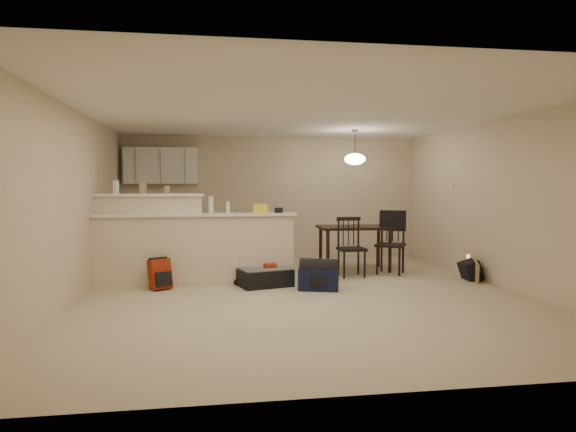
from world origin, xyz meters
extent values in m
plane|color=#C0B294|center=(0.00, 0.00, 0.00)|extent=(7.00, 7.00, 0.00)
plane|color=white|center=(0.00, 0.00, 2.50)|extent=(7.00, 7.00, 0.00)
cube|color=beige|center=(0.00, 3.50, 1.25)|extent=(6.00, 0.02, 2.50)
cube|color=beige|center=(0.00, -3.50, 1.25)|extent=(6.00, 0.02, 2.50)
cube|color=beige|center=(-3.00, 0.00, 1.25)|extent=(0.02, 7.00, 2.50)
cube|color=beige|center=(3.00, 0.00, 1.25)|extent=(0.02, 7.00, 2.50)
cube|color=beige|center=(-1.50, 0.90, 0.53)|extent=(3.00, 0.28, 1.05)
cube|color=white|center=(-1.50, 0.90, 1.07)|extent=(3.08, 0.38, 0.04)
cube|color=beige|center=(-2.20, 1.12, 0.68)|extent=(1.60, 0.24, 1.35)
cube|color=white|center=(-2.20, 1.12, 1.37)|extent=(1.68, 0.34, 0.04)
cube|color=white|center=(-2.20, 3.32, 1.90)|extent=(1.40, 0.34, 0.70)
cube|color=white|center=(-2.00, 3.19, 0.45)|extent=(1.80, 0.60, 0.90)
cube|color=beige|center=(2.98, 1.55, 1.50)|extent=(0.02, 0.12, 0.12)
cylinder|color=silver|center=(-2.69, 1.12, 1.49)|extent=(0.10, 0.10, 0.20)
cube|color=#A08352|center=(-2.28, 1.12, 1.47)|extent=(0.10, 0.07, 0.16)
cube|color=#A08352|center=(-1.92, 1.12, 1.45)|extent=(0.08, 0.06, 0.12)
cylinder|color=silver|center=(-1.26, 0.90, 1.22)|extent=(0.07, 0.07, 0.26)
cylinder|color=silver|center=(-1.00, 0.90, 1.18)|extent=(0.06, 0.06, 0.18)
cube|color=#A08352|center=(-0.51, 0.90, 1.16)|extent=(0.22, 0.18, 0.14)
cube|color=#A08352|center=(-0.22, 0.90, 1.13)|extent=(0.12, 0.10, 0.08)
cube|color=black|center=(1.27, 1.82, 0.77)|extent=(1.29, 0.89, 0.04)
cylinder|color=black|center=(0.71, 1.50, 0.37)|extent=(0.06, 0.06, 0.75)
cylinder|color=black|center=(1.81, 1.47, 0.37)|extent=(0.06, 0.06, 0.75)
cylinder|color=black|center=(0.74, 2.18, 0.37)|extent=(0.06, 0.06, 0.75)
cylinder|color=black|center=(1.83, 2.14, 0.37)|extent=(0.06, 0.06, 0.75)
cylinder|color=brown|center=(1.27, 1.82, 2.25)|extent=(0.02, 0.02, 0.50)
cylinder|color=brown|center=(1.27, 1.82, 2.48)|extent=(0.12, 0.12, 0.03)
ellipsoid|color=white|center=(1.27, 1.82, 1.98)|extent=(0.36, 0.36, 0.20)
cube|color=black|center=(-0.46, 0.61, 0.13)|extent=(0.86, 0.68, 0.26)
cube|color=maroon|center=(-2.00, 0.61, 0.22)|extent=(0.34, 0.30, 0.44)
cube|color=#101534|center=(0.27, 0.21, 0.16)|extent=(0.63, 0.46, 0.31)
cube|color=black|center=(2.85, 0.61, 0.15)|extent=(0.27, 0.36, 0.30)
cube|color=#A08352|center=(2.85, 0.45, 0.17)|extent=(0.15, 0.43, 0.34)
camera|label=1|loc=(-1.30, -6.99, 1.51)|focal=32.00mm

